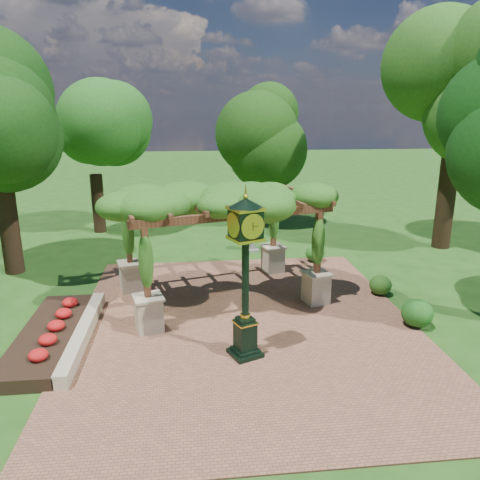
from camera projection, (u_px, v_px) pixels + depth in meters
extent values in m
plane|color=#1E4714|center=(250.00, 340.00, 13.02)|extent=(120.00, 120.00, 0.00)
cube|color=brown|center=(245.00, 324.00, 13.97)|extent=(10.00, 12.00, 0.04)
cube|color=#C6B793|center=(83.00, 334.00, 12.97)|extent=(0.35, 5.00, 0.40)
cube|color=red|center=(50.00, 336.00, 12.88)|extent=(1.50, 5.00, 0.36)
cube|color=black|center=(245.00, 353.00, 12.16)|extent=(0.97, 0.97, 0.11)
cube|color=black|center=(245.00, 335.00, 12.02)|extent=(0.61, 0.61, 0.83)
cube|color=gold|center=(245.00, 322.00, 11.92)|extent=(0.68, 0.68, 0.04)
cylinder|color=black|center=(245.00, 278.00, 11.59)|extent=(0.24, 0.24, 2.13)
cube|color=black|center=(246.00, 224.00, 11.21)|extent=(0.85, 0.85, 0.65)
cylinder|color=white|center=(253.00, 227.00, 10.93)|extent=(0.52, 0.24, 0.56)
cone|color=black|center=(246.00, 203.00, 11.07)|extent=(1.09, 1.09, 0.23)
sphere|color=gold|center=(246.00, 197.00, 11.04)|extent=(0.13, 0.13, 0.13)
cube|color=beige|center=(149.00, 314.00, 13.41)|extent=(0.88, 0.88, 0.99)
cube|color=#57321E|center=(146.00, 262.00, 12.98)|extent=(0.22, 0.22, 2.03)
cube|color=beige|center=(316.00, 288.00, 15.34)|extent=(0.88, 0.88, 0.99)
cube|color=#57321E|center=(318.00, 242.00, 14.91)|extent=(0.22, 0.22, 2.03)
cube|color=beige|center=(131.00, 277.00, 16.36)|extent=(0.88, 0.88, 0.99)
cube|color=#57321E|center=(128.00, 234.00, 15.93)|extent=(0.22, 0.22, 2.03)
cube|color=beige|center=(273.00, 259.00, 18.29)|extent=(0.88, 0.88, 0.99)
cube|color=#57321E|center=(274.00, 220.00, 17.87)|extent=(0.22, 0.22, 2.03)
cube|color=#57321E|center=(238.00, 216.00, 13.65)|extent=(6.19, 1.83, 0.24)
cube|color=#57321E|center=(204.00, 197.00, 16.60)|extent=(6.19, 1.83, 0.24)
ellipsoid|color=#295A19|center=(219.00, 196.00, 15.04)|extent=(7.19, 5.49, 1.10)
cube|color=gray|center=(251.00, 250.00, 21.15)|extent=(0.70, 0.70, 0.11)
cylinder|color=gray|center=(251.00, 239.00, 21.01)|extent=(0.36, 0.36, 1.02)
cylinder|color=gray|center=(251.00, 227.00, 20.87)|extent=(0.67, 0.67, 0.06)
ellipsoid|color=#1B5117|center=(417.00, 313.00, 13.68)|extent=(0.94, 0.94, 0.82)
ellipsoid|color=#255217|center=(380.00, 285.00, 16.05)|extent=(0.98, 0.98, 0.67)
ellipsoid|color=#26671E|center=(315.00, 253.00, 19.51)|extent=(0.98, 0.98, 0.73)
cylinder|color=#301E13|center=(9.00, 228.00, 17.95)|extent=(0.73, 0.73, 3.56)
cylinder|color=black|center=(98.00, 203.00, 24.05)|extent=(0.63, 0.63, 3.00)
ellipsoid|color=#1F5518|center=(92.00, 126.00, 23.00)|extent=(4.00, 4.00, 4.74)
cylinder|color=#311F13|center=(256.00, 196.00, 26.70)|extent=(0.66, 0.66, 2.80)
ellipsoid|color=#17390E|center=(257.00, 131.00, 25.72)|extent=(4.16, 4.16, 4.42)
cylinder|color=#2F1F12|center=(446.00, 202.00, 21.20)|extent=(0.80, 0.80, 4.23)
ellipsoid|color=#275418|center=(461.00, 75.00, 19.71)|extent=(4.81, 4.81, 6.68)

